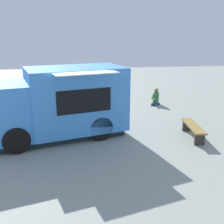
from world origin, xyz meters
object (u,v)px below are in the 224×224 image
(trash_bin, at_px, (44,98))
(person_customer, at_px, (156,98))
(plaza_bench, at_px, (193,128))
(food_truck, at_px, (59,105))

(trash_bin, bearing_deg, person_customer, 175.23)
(plaza_bench, height_order, trash_bin, trash_bin)
(food_truck, bearing_deg, person_customer, -140.06)
(food_truck, height_order, trash_bin, food_truck)
(person_customer, distance_m, trash_bin, 5.86)
(person_customer, distance_m, plaza_bench, 4.77)
(food_truck, bearing_deg, plaza_bench, 171.04)
(food_truck, relative_size, plaza_bench, 2.90)
(food_truck, xyz_separation_m, person_customer, (-4.80, -4.02, -0.87))
(food_truck, distance_m, plaza_bench, 4.90)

